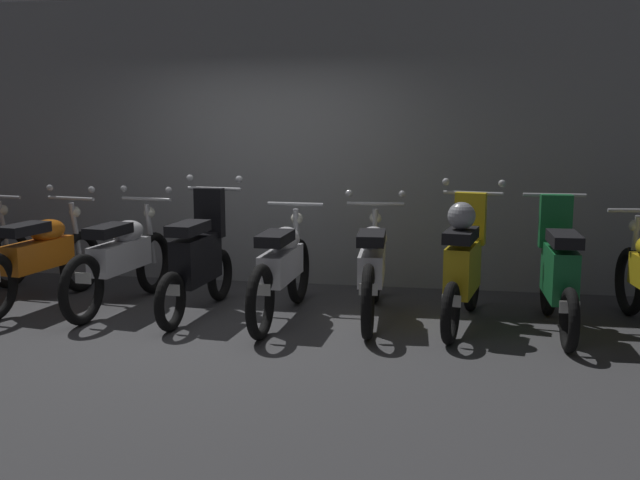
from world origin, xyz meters
The scene contains 9 objects.
ground_plane centered at (0.00, 0.00, 0.00)m, with size 80.00×80.00×0.00m, color #424244.
back_wall centered at (0.00, 2.01, 1.57)m, with size 16.00×0.30×3.13m, color gray.
motorbike_slot_2 centered at (-2.06, 0.46, 0.49)m, with size 0.59×1.94×1.15m.
motorbike_slot_3 centered at (-1.23, 0.53, 0.49)m, with size 0.59×1.95×1.15m.
motorbike_slot_4 centered at (-0.41, 0.42, 0.53)m, with size 0.59×1.68×1.29m.
motorbike_slot_5 centered at (0.41, 0.37, 0.49)m, with size 0.56×1.95×1.03m.
motorbike_slot_6 centered at (1.23, 0.54, 0.49)m, with size 0.59×1.95×1.15m.
motorbike_slot_7 centered at (2.07, 0.43, 0.57)m, with size 0.58×1.67×1.29m.
motorbike_slot_8 centered at (2.88, 0.41, 0.52)m, with size 0.56×1.68×1.18m.
Camera 1 is at (1.99, -6.46, 1.93)m, focal length 43.46 mm.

